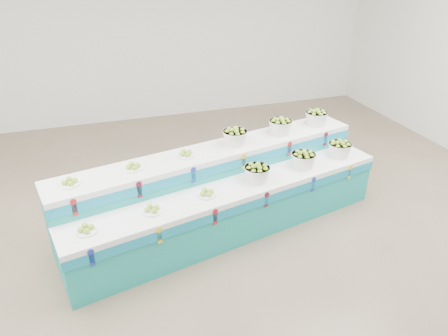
{
  "coord_description": "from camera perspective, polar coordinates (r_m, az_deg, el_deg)",
  "views": [
    {
      "loc": [
        -1.25,
        -3.91,
        3.34
      ],
      "look_at": [
        0.21,
        0.54,
        0.87
      ],
      "focal_mm": 33.1,
      "sensor_mm": 36.0,
      "label": 1
    }
  ],
  "objects": [
    {
      "name": "plate_lower_mid",
      "position": [
        4.73,
        -9.92,
        -5.59
      ],
      "size": [
        0.27,
        0.27,
        0.09
      ],
      "primitive_type": "cylinder",
      "rotation": [
        0.0,
        0.0,
        0.22
      ],
      "color": "white",
      "rests_on": "display_stand"
    },
    {
      "name": "basket_upper_left",
      "position": [
        5.54,
        1.53,
        4.38
      ],
      "size": [
        0.4,
        0.4,
        0.24
      ],
      "primitive_type": null,
      "rotation": [
        0.0,
        0.0,
        0.22
      ],
      "color": "silver",
      "rests_on": "display_stand"
    },
    {
      "name": "basket_lower_left",
      "position": [
        5.27,
        4.59,
        -0.64
      ],
      "size": [
        0.4,
        0.4,
        0.24
      ],
      "primitive_type": null,
      "rotation": [
        0.0,
        0.0,
        0.22
      ],
      "color": "silver",
      "rests_on": "display_stand"
    },
    {
      "name": "basket_upper_right",
      "position": [
        6.36,
        12.62,
        6.87
      ],
      "size": [
        0.4,
        0.4,
        0.24
      ],
      "primitive_type": null,
      "rotation": [
        0.0,
        0.0,
        0.22
      ],
      "color": "silver",
      "rests_on": "display_stand"
    },
    {
      "name": "basket_lower_mid",
      "position": [
        5.69,
        10.89,
        1.21
      ],
      "size": [
        0.4,
        0.4,
        0.24
      ],
      "primitive_type": null,
      "rotation": [
        0.0,
        0.0,
        0.22
      ],
      "color": "silver",
      "rests_on": "display_stand"
    },
    {
      "name": "back_wall",
      "position": [
        9.09,
        -10.57,
        18.89
      ],
      "size": [
        10.0,
        0.0,
        10.0
      ],
      "primitive_type": "plane",
      "rotation": [
        1.57,
        0.0,
        0.0
      ],
      "color": "silver",
      "rests_on": "ground"
    },
    {
      "name": "basket_upper_mid",
      "position": [
        5.95,
        7.79,
        5.82
      ],
      "size": [
        0.4,
        0.4,
        0.24
      ],
      "primitive_type": null,
      "rotation": [
        0.0,
        0.0,
        0.22
      ],
      "color": "silver",
      "rests_on": "display_stand"
    },
    {
      "name": "plate_lower_left",
      "position": [
        4.59,
        -18.52,
        -7.95
      ],
      "size": [
        0.27,
        0.27,
        0.09
      ],
      "primitive_type": "cylinder",
      "rotation": [
        0.0,
        0.0,
        0.22
      ],
      "color": "white",
      "rests_on": "display_stand"
    },
    {
      "name": "plate_upper_right",
      "position": [
        5.25,
        -5.29,
        2.02
      ],
      "size": [
        0.27,
        0.27,
        0.09
      ],
      "primitive_type": "cylinder",
      "rotation": [
        0.0,
        0.0,
        0.22
      ],
      "color": "white",
      "rests_on": "display_stand"
    },
    {
      "name": "plate_upper_mid",
      "position": [
        5.03,
        -12.45,
        0.23
      ],
      "size": [
        0.27,
        0.27,
        0.09
      ],
      "primitive_type": "cylinder",
      "rotation": [
        0.0,
        0.0,
        0.22
      ],
      "color": "white",
      "rests_on": "display_stand"
    },
    {
      "name": "plate_lower_right",
      "position": [
        4.97,
        -2.43,
        -3.42
      ],
      "size": [
        0.27,
        0.27,
        0.09
      ],
      "primitive_type": "cylinder",
      "rotation": [
        0.0,
        0.0,
        0.22
      ],
      "color": "white",
      "rests_on": "display_stand"
    },
    {
      "name": "display_stand",
      "position": [
        5.47,
        0.0,
        -3.34
      ],
      "size": [
        4.5,
        2.03,
        1.02
      ],
      "primitive_type": null,
      "rotation": [
        0.0,
        0.0,
        0.22
      ],
      "color": "teal",
      "rests_on": "ground"
    },
    {
      "name": "plate_upper_left",
      "position": [
        4.9,
        -20.55,
        -1.79
      ],
      "size": [
        0.27,
        0.27,
        0.09
      ],
      "primitive_type": "cylinder",
      "rotation": [
        0.0,
        0.0,
        0.22
      ],
      "color": "white",
      "rests_on": "display_stand"
    },
    {
      "name": "basket_lower_right",
      "position": [
        6.13,
        15.68,
        2.61
      ],
      "size": [
        0.4,
        0.4,
        0.24
      ],
      "primitive_type": null,
      "rotation": [
        0.0,
        0.0,
        0.22
      ],
      "color": "silver",
      "rests_on": "display_stand"
    },
    {
      "name": "ground",
      "position": [
        5.29,
        -0.29,
        -11.35
      ],
      "size": [
        10.0,
        10.0,
        0.0
      ],
      "primitive_type": "plane",
      "color": "brown",
      "rests_on": "ground"
    }
  ]
}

